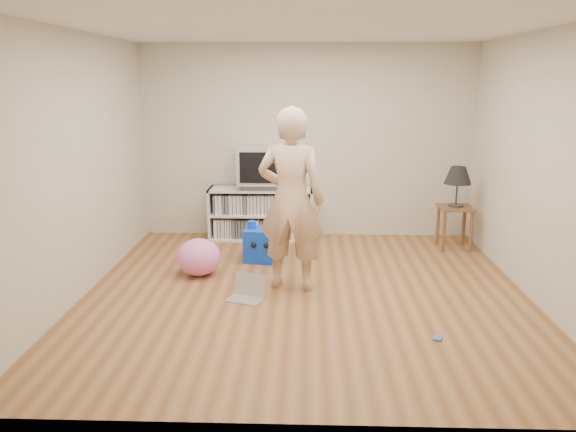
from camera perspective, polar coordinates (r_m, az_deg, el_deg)
The scene contains 13 objects.
ground at distance 5.81m, azimuth 1.78°, elevation -7.83°, with size 4.50×4.50×0.00m, color brown.
walls at distance 5.46m, azimuth 1.88°, elevation 4.95°, with size 4.52×4.52×2.60m.
ceiling at distance 5.42m, azimuth 1.99°, elevation 18.67°, with size 4.50×4.50×0.01m, color white.
media_unit at distance 7.67m, azimuth -2.74°, elevation 0.29°, with size 1.40×0.45×0.70m.
dvd_deck at distance 7.57m, azimuth -2.78°, elevation 3.10°, with size 0.45×0.35×0.07m, color gray.
crt_tv at distance 7.52m, azimuth -2.81°, elevation 5.23°, with size 0.60×0.53×0.50m.
side_table at distance 7.50m, azimuth 16.60°, elevation -0.07°, with size 0.42×0.42×0.55m.
table_lamp at distance 7.40m, azimuth 16.88°, elevation 3.88°, with size 0.34×0.34×0.52m.
person at distance 5.69m, azimuth 0.30°, elevation 1.64°, with size 0.69×0.45×1.88m, color beige.
laptop at distance 5.67m, azimuth -4.11°, elevation -7.71°, with size 0.42×0.38×0.24m.
playing_cards at distance 5.00m, azimuth 14.95°, elevation -11.91°, with size 0.07×0.09×0.02m, color #466FBD.
plush_blue at distance 6.74m, azimuth -2.56°, elevation -2.87°, with size 0.46×0.41×0.49m.
plush_pink at distance 6.34m, azimuth -9.04°, elevation -4.14°, with size 0.49×0.49×0.41m, color pink.
Camera 1 is at (0.01, -5.40, 2.14)m, focal length 35.00 mm.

